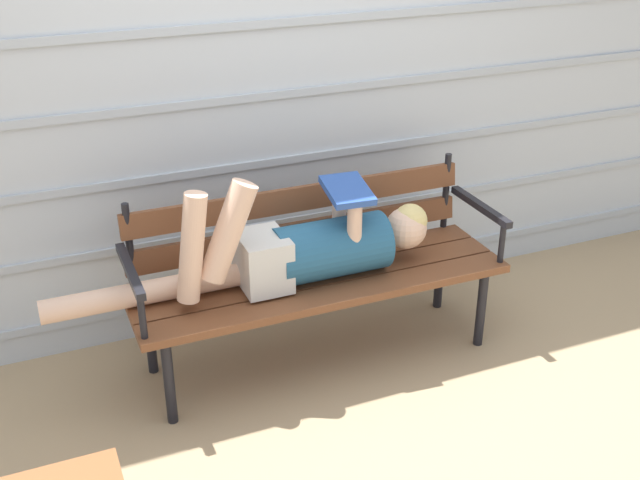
{
  "coord_description": "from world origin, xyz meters",
  "views": [
    {
      "loc": [
        -1.18,
        -2.67,
        2.11
      ],
      "look_at": [
        0.0,
        0.14,
        0.61
      ],
      "focal_mm": 43.98,
      "sensor_mm": 36.0,
      "label": 1
    }
  ],
  "objects": [
    {
      "name": "ground_plane",
      "position": [
        0.0,
        0.0,
        0.0
      ],
      "size": [
        12.0,
        12.0,
        0.0
      ],
      "primitive_type": "plane",
      "color": "tan"
    },
    {
      "name": "house_siding",
      "position": [
        0.0,
        0.66,
        1.29
      ],
      "size": [
        5.41,
        0.08,
        2.57
      ],
      "color": "#B2BCC6",
      "rests_on": "ground"
    },
    {
      "name": "park_bench",
      "position": [
        0.0,
        0.21,
        0.47
      ],
      "size": [
        1.68,
        0.51,
        0.81
      ],
      "color": "brown",
      "rests_on": "ground"
    },
    {
      "name": "reclining_person",
      "position": [
        -0.09,
        0.13,
        0.59
      ],
      "size": [
        1.7,
        0.27,
        0.54
      ],
      "color": "#23567A"
    }
  ]
}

